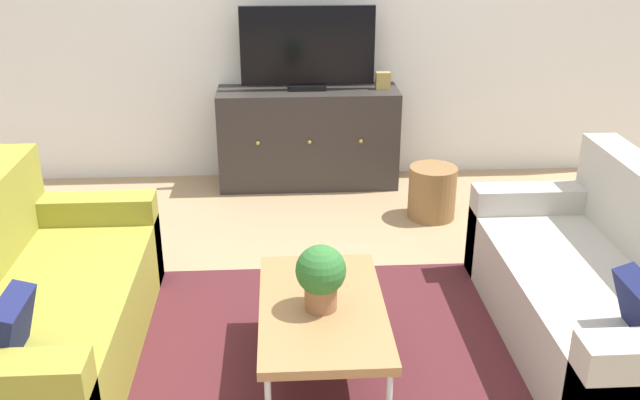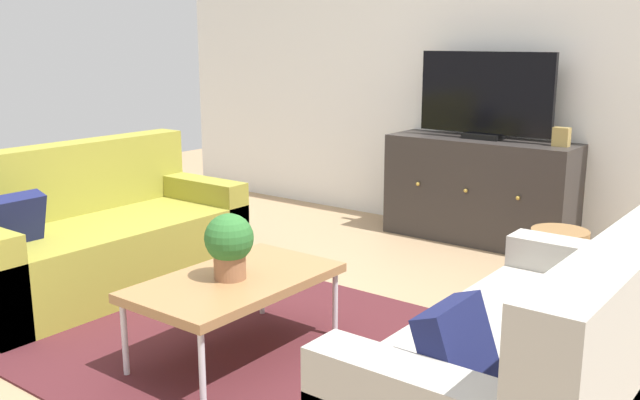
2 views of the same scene
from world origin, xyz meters
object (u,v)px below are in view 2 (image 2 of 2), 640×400
object	(u,v)px
couch_right_side	(556,374)
flat_screen_tv	(485,96)
couch_left_side	(90,241)
coffee_table	(235,283)
wicker_basket	(558,261)
potted_plant	(229,243)
tv_console	(479,190)
mantel_clock	(561,137)

from	to	relation	value
couch_right_side	flat_screen_tv	world-z (taller)	flat_screen_tv
couch_right_side	flat_screen_tv	xyz separation A→B (m)	(-1.42, 2.39, 0.80)
couch_left_side	couch_right_side	size ratio (longest dim) A/B	1.00
coffee_table	wicker_basket	xyz separation A→B (m)	(0.90, 1.83, -0.18)
couch_left_side	potted_plant	distance (m)	1.45
couch_right_side	coffee_table	distance (m)	1.48
couch_left_side	tv_console	bearing A→B (deg)	58.46
tv_console	flat_screen_tv	xyz separation A→B (m)	(0.00, 0.02, 0.70)
couch_right_side	mantel_clock	bearing A→B (deg)	109.39
potted_plant	coffee_table	bearing A→B (deg)	73.47
couch_left_side	tv_console	world-z (taller)	couch_left_side
flat_screen_tv	tv_console	bearing A→B (deg)	-90.00
couch_left_side	potted_plant	world-z (taller)	couch_left_side
couch_right_side	tv_console	distance (m)	2.77
potted_plant	flat_screen_tv	world-z (taller)	flat_screen_tv
couch_right_side	potted_plant	distance (m)	1.51
flat_screen_tv	wicker_basket	xyz separation A→B (m)	(0.86, -0.74, -0.90)
coffee_table	mantel_clock	xyz separation A→B (m)	(0.63, 2.56, 0.47)
potted_plant	tv_console	bearing A→B (deg)	88.80
couch_right_side	mantel_clock	distance (m)	2.58
couch_right_side	tv_console	world-z (taller)	couch_right_side
coffee_table	tv_console	xyz separation A→B (m)	(0.05, 2.56, 0.02)
wicker_basket	tv_console	bearing A→B (deg)	139.99
couch_left_side	potted_plant	xyz separation A→B (m)	(1.40, -0.21, 0.29)
couch_left_side	wicker_basket	xyz separation A→B (m)	(2.32, 1.65, -0.09)
couch_left_side	coffee_table	xyz separation A→B (m)	(1.41, -0.18, 0.08)
tv_console	potted_plant	bearing A→B (deg)	-91.20
mantel_clock	couch_left_side	bearing A→B (deg)	-130.66
couch_left_side	tv_console	distance (m)	2.79
mantel_clock	couch_right_side	bearing A→B (deg)	-70.61
mantel_clock	flat_screen_tv	bearing A→B (deg)	178.03
tv_console	mantel_clock	size ratio (longest dim) A/B	10.79
coffee_table	tv_console	world-z (taller)	tv_console
flat_screen_tv	mantel_clock	size ratio (longest dim) A/B	7.85
potted_plant	wicker_basket	size ratio (longest dim) A/B	0.82
flat_screen_tv	wicker_basket	bearing A→B (deg)	-40.78
couch_right_side	tv_console	bearing A→B (deg)	120.84
tv_console	mantel_clock	bearing A→B (deg)	0.00
mantel_clock	tv_console	bearing A→B (deg)	-180.00
couch_right_side	coffee_table	bearing A→B (deg)	-172.97
potted_plant	mantel_clock	xyz separation A→B (m)	(0.64, 2.58, 0.27)
wicker_basket	couch_right_side	bearing A→B (deg)	-71.32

